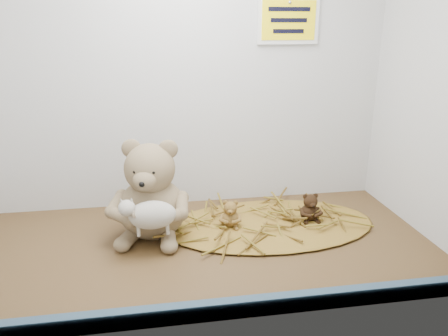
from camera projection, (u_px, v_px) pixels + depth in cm
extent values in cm
cube|color=#462D18|center=(200.00, 246.00, 111.49)|extent=(120.00, 60.00, 0.40)
cube|color=silver|center=(186.00, 57.00, 125.39)|extent=(120.00, 0.40, 90.00)
cube|color=silver|center=(441.00, 63.00, 106.57)|extent=(0.40, 60.00, 90.00)
cube|color=#344C64|center=(216.00, 310.00, 83.96)|extent=(119.28, 2.20, 3.60)
ellipsoid|color=brown|center=(270.00, 224.00, 122.55)|extent=(58.99, 34.25, 1.14)
cube|color=yellow|center=(288.00, 20.00, 126.31)|extent=(16.00, 1.20, 11.00)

